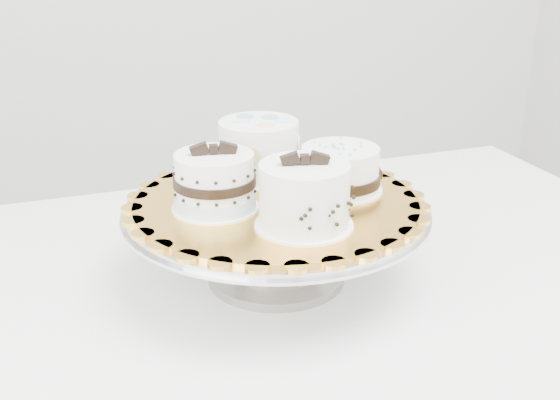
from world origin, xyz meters
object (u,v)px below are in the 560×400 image
object	(u,v)px
cake_swirl	(304,197)
cake_stand	(276,228)
cake_banded	(215,184)
cake_dots	(259,149)
cake_board	(276,202)
table	(281,330)
cake_ribbon	(341,170)

from	to	relation	value
cake_swirl	cake_stand	bearing A→B (deg)	106.15
cake_stand	cake_banded	xyz separation A→B (m)	(-0.08, 0.00, 0.07)
cake_banded	cake_dots	world-z (taller)	cake_banded
cake_stand	cake_board	world-z (taller)	cake_board
table	cake_stand	bearing A→B (deg)	87.95
cake_ribbon	cake_board	bearing A→B (deg)	-169.91
cake_stand	cake_board	size ratio (longest dim) A/B	1.09
cake_board	cake_swirl	bearing A→B (deg)	-87.59
cake_banded	cake_board	bearing A→B (deg)	10.29
cake_swirl	cake_board	bearing A→B (deg)	106.15
cake_banded	cake_ribbon	distance (m)	0.18
cake_stand	cake_swirl	xyz separation A→B (m)	(0.00, -0.09, 0.08)
cake_ribbon	cake_stand	bearing A→B (deg)	-169.91
cake_dots	cake_ribbon	distance (m)	0.12
cake_stand	cake_dots	size ratio (longest dim) A/B	3.02
table	cake_banded	distance (m)	0.23
table	cake_board	xyz separation A→B (m)	(0.00, 0.02, 0.18)
cake_stand	cake_ribbon	xyz separation A→B (m)	(0.09, 0.01, 0.07)
cake_stand	cake_swirl	size ratio (longest dim) A/B	3.12
cake_banded	cake_ribbon	world-z (taller)	cake_banded
table	cake_banded	world-z (taller)	cake_banded
cake_board	cake_swirl	distance (m)	0.10
cake_banded	cake_dots	xyz separation A→B (m)	(0.09, 0.09, 0.01)
cake_swirl	table	bearing A→B (deg)	107.44
cake_banded	cake_dots	size ratio (longest dim) A/B	0.87
cake_swirl	cake_ribbon	xyz separation A→B (m)	(0.09, 0.10, -0.01)
cake_board	cake_swirl	xyz separation A→B (m)	(0.00, -0.09, 0.04)
table	cake_dots	size ratio (longest dim) A/B	9.56
cake_banded	cake_ribbon	size ratio (longest dim) A/B	0.95
cake_swirl	cake_dots	world-z (taller)	cake_swirl
table	cake_stand	size ratio (longest dim) A/B	3.17
table	cake_banded	xyz separation A→B (m)	(-0.08, 0.02, 0.22)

